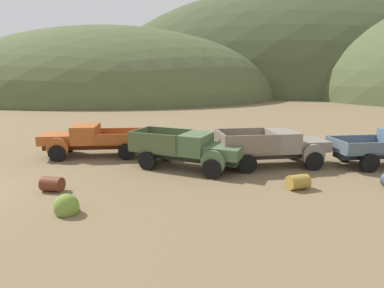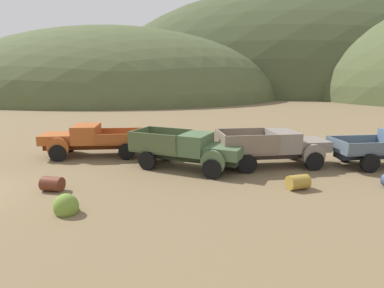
{
  "view_description": "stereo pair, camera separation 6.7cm",
  "coord_description": "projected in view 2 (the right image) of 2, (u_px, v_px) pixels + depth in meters",
  "views": [
    {
      "loc": [
        10.63,
        -10.99,
        4.81
      ],
      "look_at": [
        9.41,
        3.83,
        1.54
      ],
      "focal_mm": 29.51,
      "sensor_mm": 36.0,
      "label": 1
    },
    {
      "loc": [
        10.69,
        -10.98,
        4.81
      ],
      "look_at": [
        9.41,
        3.83,
        1.54
      ],
      "focal_mm": 29.51,
      "sensor_mm": 36.0,
      "label": 2
    }
  ],
  "objects": [
    {
      "name": "oil_drum_foreground",
      "position": [
        298.0,
        182.0,
        13.49
      ],
      "size": [
        1.07,
        0.92,
        0.63
      ],
      "color": "olive",
      "rests_on": "ground"
    },
    {
      "name": "bush_lone_scrub",
      "position": [
        67.0,
        207.0,
        11.19
      ],
      "size": [
        0.89,
        0.98,
        0.94
      ],
      "color": "olive",
      "rests_on": "ground"
    },
    {
      "name": "truck_oxide_orange",
      "position": [
        88.0,
        140.0,
        18.95
      ],
      "size": [
        6.59,
        3.38,
        1.89
      ],
      "rotation": [
        0.0,
        0.0,
        3.32
      ],
      "color": "#51220D",
      "rests_on": "ground"
    },
    {
      "name": "truck_weathered_green",
      "position": [
        193.0,
        150.0,
        16.22
      ],
      "size": [
        6.15,
        3.82,
        1.91
      ],
      "rotation": [
        0.0,
        0.0,
        -0.34
      ],
      "color": "#232B1B",
      "rests_on": "ground"
    },
    {
      "name": "truck_primer_gray",
      "position": [
        279.0,
        147.0,
        16.93
      ],
      "size": [
        6.14,
        3.52,
        1.91
      ],
      "rotation": [
        0.0,
        0.0,
        0.23
      ],
      "color": "#3D322D",
      "rests_on": "ground"
    },
    {
      "name": "hill_far_right",
      "position": [
        113.0,
        97.0,
        71.05
      ],
      "size": [
        72.04,
        57.27,
        29.67
      ],
      "primitive_type": "ellipsoid",
      "color": "#4C5633",
      "rests_on": "ground"
    },
    {
      "name": "oil_drum_spare",
      "position": [
        52.0,
        184.0,
        13.3
      ],
      "size": [
        0.92,
        0.71,
        0.62
      ],
      "color": "#5B2819",
      "rests_on": "ground"
    },
    {
      "name": "hill_far_left",
      "position": [
        303.0,
        92.0,
        88.48
      ],
      "size": [
        115.79,
        62.63,
        55.41
      ],
      "primitive_type": "ellipsoid",
      "color": "#424C2D",
      "rests_on": "ground"
    }
  ]
}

